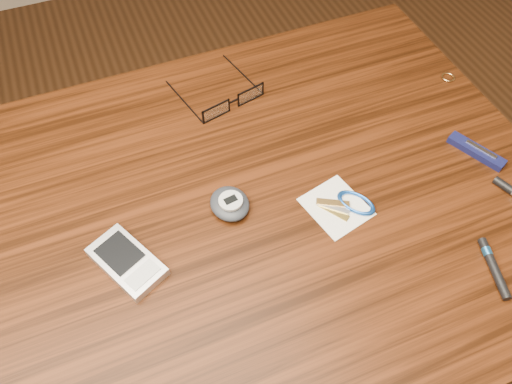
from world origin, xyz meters
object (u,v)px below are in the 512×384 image
notepad_keys (347,205)px  pocket_knife (476,151)px  desk (227,247)px  pda_phone (127,261)px  pedometer (230,203)px  eyeglasses (231,101)px

notepad_keys → pocket_knife: size_ratio=1.19×
desk → pda_phone: bearing=-168.2°
desk → notepad_keys: (0.17, -0.06, 0.11)m
desk → pedometer: pedometer is taller
eyeglasses → notepad_keys: 0.27m
eyeglasses → notepad_keys: bearing=-71.9°
notepad_keys → pedometer: bearing=159.1°
desk → notepad_keys: bearing=-18.9°
pda_phone → pedometer: pedometer is taller
pedometer → desk: bearing=-164.1°
eyeglasses → notepad_keys: size_ratio=1.38×
desk → pedometer: bearing=15.9°
pda_phone → pocket_knife: size_ratio=1.31×
pedometer → pocket_knife: (0.39, -0.05, -0.01)m
pda_phone → pocket_knife: 0.55m
pedometer → pocket_knife: pedometer is taller
pda_phone → notepad_keys: (0.32, -0.03, -0.00)m
pedometer → notepad_keys: bearing=-20.9°
notepad_keys → pda_phone: bearing=175.3°
pedometer → pocket_knife: bearing=-7.0°
pocket_knife → pedometer: bearing=173.0°
pedometer → notepad_keys: pedometer is taller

